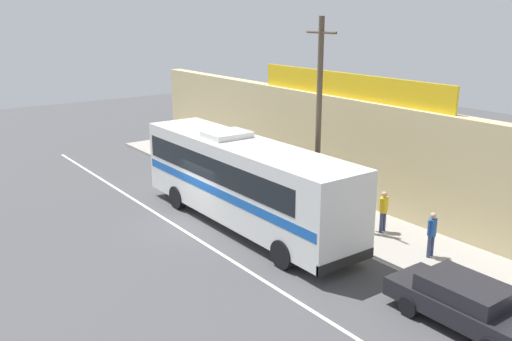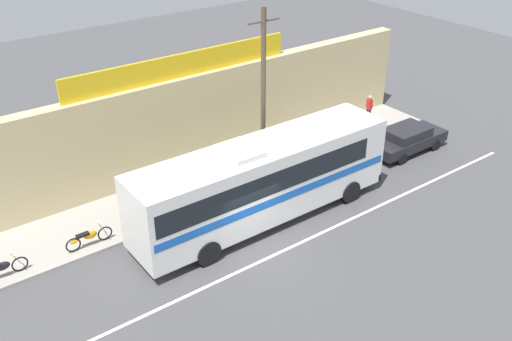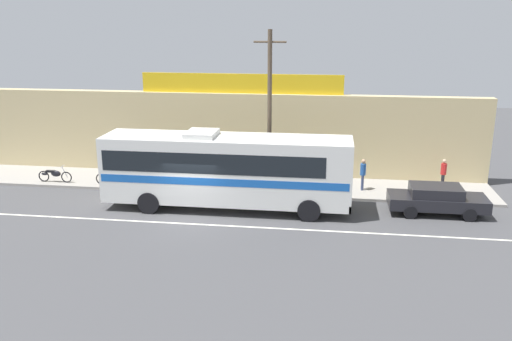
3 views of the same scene
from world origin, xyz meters
name	(u,v)px [view 1 (image 1 of 3)]	position (x,y,z in m)	size (l,w,h in m)	color
ground_plane	(195,223)	(0.00, 0.00, 0.00)	(70.00, 70.00, 0.00)	#444447
sidewalk_slab	(290,198)	(0.00, 5.20, 0.07)	(30.00, 3.60, 0.14)	gray
storefront_facade	(326,144)	(0.00, 7.35, 2.40)	(30.00, 0.70, 4.80)	tan
storefront_billboard	(346,85)	(1.23, 7.35, 5.35)	(11.49, 0.12, 1.10)	gold
road_center_stripe	(178,227)	(0.00, -0.80, 0.00)	(30.00, 0.14, 0.01)	silver
intercity_bus	(243,178)	(1.39, 1.48, 2.07)	(11.80, 2.67, 3.78)	silver
parked_car	(466,303)	(11.38, 2.09, 0.74)	(4.50, 1.86, 1.37)	black
utility_pole	(319,121)	(3.24, 3.84, 4.41)	(1.60, 0.22, 8.26)	brown
motorcycle_black	(208,167)	(-5.36, 3.93, 0.57)	(1.94, 0.56, 0.94)	black
motorcycle_orange	(178,155)	(-8.73, 3.98, 0.57)	(1.95, 0.56, 0.94)	black
pedestrian_near_shop	(384,209)	(5.51, 5.35, 1.11)	(0.30, 0.48, 1.67)	navy
pedestrian_far_right	(432,231)	(8.09, 4.92, 1.11)	(0.30, 0.48, 1.67)	navy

